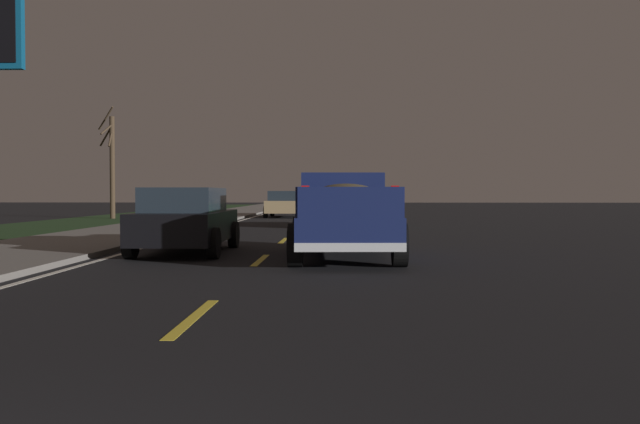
# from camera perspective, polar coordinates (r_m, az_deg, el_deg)

# --- Properties ---
(ground) EXTENTS (144.00, 144.00, 0.00)m
(ground) POSITION_cam_1_polar(r_m,az_deg,el_deg) (28.90, -1.67, -1.19)
(ground) COLOR black
(sidewalk_shoulder) EXTENTS (108.00, 4.00, 0.12)m
(sidewalk_shoulder) POSITION_cam_1_polar(r_m,az_deg,el_deg) (29.77, -12.69, -1.04)
(sidewalk_shoulder) COLOR slate
(sidewalk_shoulder) RESTS_ON ground
(grass_verge) EXTENTS (108.00, 6.00, 0.01)m
(grass_verge) POSITION_cam_1_polar(r_m,az_deg,el_deg) (31.39, -21.57, -1.08)
(grass_verge) COLOR #1E3819
(grass_verge) RESTS_ON ground
(lane_markings) EXTENTS (108.62, 3.54, 0.01)m
(lane_markings) POSITION_cam_1_polar(r_m,az_deg,el_deg) (31.56, -6.04, -0.96)
(lane_markings) COLOR yellow
(lane_markings) RESTS_ON ground
(pickup_truck) EXTENTS (5.50, 2.42, 1.87)m
(pickup_truck) POSITION_cam_1_polar(r_m,az_deg,el_deg) (14.66, 1.98, -0.09)
(pickup_truck) COLOR #141E4C
(pickup_truck) RESTS_ON ground
(sedan_tan) EXTENTS (4.45, 2.11, 1.54)m
(sedan_tan) POSITION_cam_1_polar(r_m,az_deg,el_deg) (39.34, -3.07, 0.69)
(sedan_tan) COLOR #9E845B
(sedan_tan) RESTS_ON ground
(sedan_green) EXTENTS (4.43, 2.08, 1.54)m
(sedan_green) POSITION_cam_1_polar(r_m,az_deg,el_deg) (28.18, 2.10, 0.33)
(sedan_green) COLOR #14592D
(sedan_green) RESTS_ON ground
(sedan_black) EXTENTS (4.42, 2.06, 1.54)m
(sedan_black) POSITION_cam_1_polar(r_m,az_deg,el_deg) (16.13, -11.32, -0.66)
(sedan_black) COLOR black
(sedan_black) RESTS_ON ground
(bare_tree_far) EXTENTS (1.73, 1.20, 6.27)m
(bare_tree_far) POSITION_cam_1_polar(r_m,az_deg,el_deg) (39.11, -17.29, 3.97)
(bare_tree_far) COLOR #423323
(bare_tree_far) RESTS_ON ground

